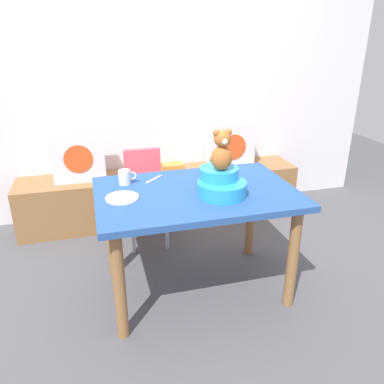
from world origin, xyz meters
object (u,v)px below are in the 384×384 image
(pillow_floral_left, at_px, (78,157))
(book_stack, at_px, (173,168))
(ketchup_bottle, at_px, (215,166))
(dinner_plate_near, at_px, (122,198))
(infant_seat_teal, at_px, (221,184))
(pillow_floral_right, at_px, (231,145))
(coffee_mug, at_px, (125,177))
(dining_table, at_px, (196,206))
(highchair, at_px, (145,185))
(teddy_bear, at_px, (222,151))

(pillow_floral_left, distance_m, book_stack, 0.86)
(ketchup_bottle, distance_m, dinner_plate_near, 0.68)
(infant_seat_teal, bearing_deg, pillow_floral_right, 66.50)
(infant_seat_teal, xyz_separation_m, ketchup_bottle, (0.05, 0.28, 0.02))
(book_stack, distance_m, coffee_mug, 1.11)
(ketchup_bottle, bearing_deg, pillow_floral_right, 63.15)
(infant_seat_teal, xyz_separation_m, coffee_mug, (-0.55, 0.33, -0.02))
(pillow_floral_right, relative_size, book_stack, 2.20)
(dining_table, xyz_separation_m, ketchup_bottle, (0.18, 0.18, 0.20))
(infant_seat_teal, distance_m, dinner_plate_near, 0.60)
(book_stack, relative_size, highchair, 0.25)
(highchair, bearing_deg, coffee_mug, -111.68)
(dining_table, height_order, highchair, highchair)
(book_stack, relative_size, teddy_bear, 0.80)
(coffee_mug, bearing_deg, ketchup_bottle, -4.86)
(infant_seat_teal, distance_m, teddy_bear, 0.21)
(pillow_floral_right, height_order, dinner_plate_near, pillow_floral_right)
(dining_table, bearing_deg, dinner_plate_near, -179.19)
(pillow_floral_right, relative_size, coffee_mug, 3.67)
(ketchup_bottle, relative_size, coffee_mug, 1.54)
(pillow_floral_right, height_order, teddy_bear, teddy_bear)
(highchair, xyz_separation_m, infant_seat_teal, (0.35, -0.83, 0.29))
(pillow_floral_right, xyz_separation_m, coffee_mug, (-1.09, -0.91, 0.11))
(infant_seat_teal, bearing_deg, coffee_mug, 148.61)
(pillow_floral_right, distance_m, highchair, 1.00)
(pillow_floral_right, relative_size, teddy_bear, 1.76)
(infant_seat_teal, distance_m, coffee_mug, 0.64)
(book_stack, bearing_deg, pillow_floral_left, -178.56)
(pillow_floral_left, xyz_separation_m, dining_table, (0.73, -1.15, -0.05))
(pillow_floral_right, relative_size, dining_table, 0.35)
(infant_seat_teal, relative_size, ketchup_bottle, 1.78)
(book_stack, distance_m, ketchup_bottle, 1.04)
(dining_table, height_order, coffee_mug, coffee_mug)
(ketchup_bottle, height_order, dinner_plate_near, ketchup_bottle)
(ketchup_bottle, xyz_separation_m, dinner_plate_near, (-0.65, -0.19, -0.08))
(dining_table, bearing_deg, pillow_floral_right, 59.70)
(teddy_bear, bearing_deg, ketchup_bottle, 79.20)
(teddy_bear, bearing_deg, dinner_plate_near, 171.08)
(book_stack, height_order, coffee_mug, coffee_mug)
(ketchup_bottle, xyz_separation_m, coffee_mug, (-0.60, 0.05, -0.04))
(dining_table, relative_size, coffee_mug, 10.50)
(infant_seat_teal, height_order, ketchup_bottle, ketchup_bottle)
(coffee_mug, bearing_deg, pillow_floral_right, 39.96)
(pillow_floral_right, xyz_separation_m, infant_seat_teal, (-0.54, -1.25, 0.13))
(teddy_bear, bearing_deg, pillow_floral_left, 124.50)
(dinner_plate_near, bearing_deg, pillow_floral_right, 45.50)
(pillow_floral_left, distance_m, dining_table, 1.36)
(coffee_mug, xyz_separation_m, dinner_plate_near, (-0.05, -0.24, -0.04))
(pillow_floral_right, height_order, coffee_mug, pillow_floral_right)
(highchair, bearing_deg, dining_table, -73.24)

